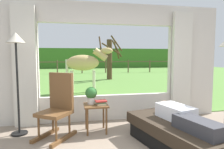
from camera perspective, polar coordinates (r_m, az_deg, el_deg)
The scene contains 15 objects.
back_wall_with_window at distance 4.39m, azimuth -1.16°, elevation 3.12°, with size 5.20×0.12×2.55m.
curtain_panel_left at distance 4.29m, azimuth -23.67°, elevation 1.98°, with size 0.44×0.10×2.40m, color beige.
curtain_panel_right at distance 4.85m, azimuth 19.23°, elevation 2.44°, with size 0.44×0.10×2.40m, color beige.
outdoor_pasture_lawn at distance 15.30m, azimuth -8.26°, elevation -0.14°, with size 36.00×21.68×0.02m, color #568438.
distant_hill_ridge at distance 25.07m, azimuth -9.45°, elevation 4.60°, with size 36.00×2.00×2.40m, color #3B6F26.
recliner_sofa at distance 3.32m, azimuth 18.79°, elevation -16.03°, with size 1.27×1.86×0.42m.
reclining_person at distance 3.19m, azimuth 19.39°, elevation -11.21°, with size 0.47×1.43×0.22m.
rocking_chair at distance 3.65m, azimuth -15.24°, elevation -8.67°, with size 0.76×0.82×1.12m.
side_table at distance 3.77m, azimuth -4.64°, elevation -9.92°, with size 0.44×0.44×0.52m.
potted_plant at distance 3.76m, azimuth -5.99°, elevation -5.64°, with size 0.22×0.22×0.32m.
book_stack at distance 3.69m, azimuth -3.13°, elevation -7.98°, with size 0.21×0.17×0.09m.
floor_lamp_left at distance 3.89m, azimuth -25.72°, elevation 5.65°, with size 0.32×0.32×1.82m.
horse at distance 7.71m, azimuth -7.74°, elevation 3.24°, with size 1.82×0.67×1.73m.
pasture_tree at distance 12.08m, azimuth -0.59°, elevation 4.93°, with size 1.43×1.33×2.63m.
pasture_fence_line at distance 16.82m, azimuth -8.57°, elevation 2.83°, with size 16.10×0.10×1.10m.
Camera 1 is at (-0.76, -2.06, 1.40)m, focal length 31.97 mm.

